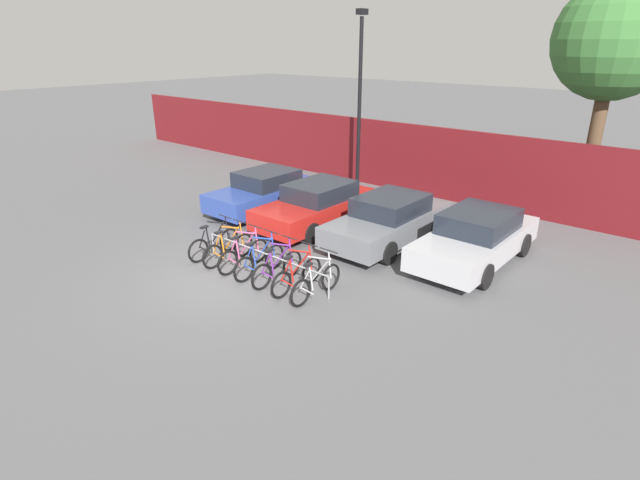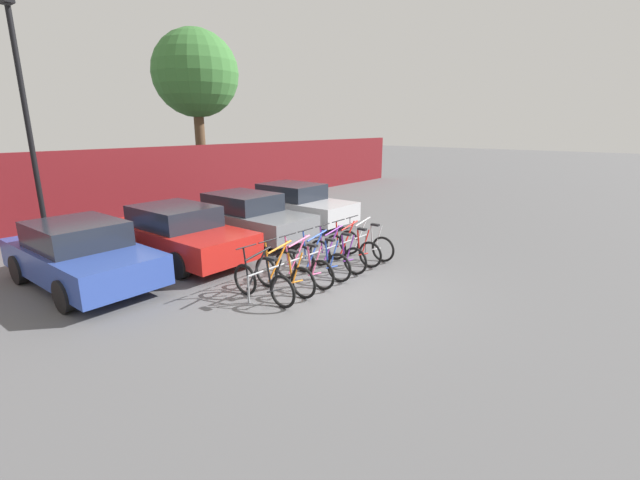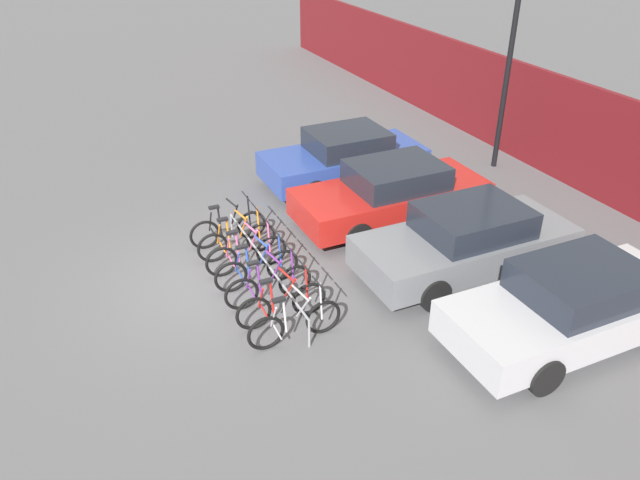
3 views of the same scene
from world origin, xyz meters
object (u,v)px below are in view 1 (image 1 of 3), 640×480
at_px(bicycle_blue, 260,261).
at_px(lamp_post, 360,95).
at_px(bicycle_pink, 244,255).
at_px(bicycle_black, 214,243).
at_px(car_grey, 389,220).
at_px(bicycle_orange, 228,249).
at_px(bicycle_red, 297,275).
at_px(bicycle_silver, 316,283).
at_px(car_blue, 266,191).
at_px(car_red, 318,205).
at_px(bicycle_purple, 277,268).
at_px(car_silver, 476,238).
at_px(tree_behind_hoarding, 614,41).
at_px(bike_rack, 265,255).

relative_size(bicycle_blue, lamp_post, 0.26).
bearing_deg(lamp_post, bicycle_pink, -74.33).
height_order(bicycle_black, car_grey, car_grey).
bearing_deg(bicycle_blue, bicycle_orange, 176.54).
xyz_separation_m(bicycle_red, bicycle_silver, (0.60, 0.00, 0.00)).
xyz_separation_m(bicycle_silver, car_grey, (-0.63, 3.94, 0.31)).
xyz_separation_m(car_blue, car_red, (2.38, 0.01, 0.00)).
relative_size(bicycle_purple, car_red, 0.39).
bearing_deg(car_silver, lamp_post, 150.59).
relative_size(car_blue, car_red, 0.94).
bearing_deg(tree_behind_hoarding, car_red, -130.33).
xyz_separation_m(bicycle_orange, bicycle_red, (2.48, 0.00, 0.00)).
distance_m(bicycle_silver, car_grey, 4.01).
bearing_deg(bicycle_pink, bicycle_blue, -1.75).
distance_m(bicycle_red, car_blue, 6.15).
bearing_deg(car_blue, bike_rack, -44.20).
height_order(car_blue, lamp_post, lamp_post).
bearing_deg(car_blue, car_silver, 4.24).
xyz_separation_m(bicycle_red, car_blue, (-4.89, 3.70, 0.31)).
bearing_deg(bicycle_silver, bicycle_purple, 177.53).
distance_m(car_red, car_grey, 2.50).
height_order(bicycle_black, bicycle_blue, same).
xyz_separation_m(bicycle_silver, lamp_post, (-4.71, 7.97, 3.26)).
height_order(bike_rack, tree_behind_hoarding, tree_behind_hoarding).
xyz_separation_m(car_silver, tree_behind_hoarding, (0.98, 6.52, 4.80)).
height_order(lamp_post, tree_behind_hoarding, tree_behind_hoarding).
bearing_deg(car_blue, bicycle_blue, -45.67).
height_order(bicycle_blue, bicycle_silver, same).
distance_m(bicycle_purple, bicycle_silver, 1.25).
bearing_deg(bicycle_silver, car_grey, 96.64).
xyz_separation_m(car_blue, tree_behind_hoarding, (8.37, 7.07, 4.80)).
height_order(bicycle_orange, tree_behind_hoarding, tree_behind_hoarding).
bearing_deg(bicycle_red, lamp_post, 121.11).
relative_size(bicycle_pink, car_blue, 0.41).
distance_m(bicycle_blue, bicycle_purple, 0.63).
xyz_separation_m(bicycle_orange, bicycle_purple, (1.83, 0.00, 0.00)).
bearing_deg(bicycle_orange, bicycle_black, -178.79).
bearing_deg(bicycle_silver, tree_behind_hoarding, 72.61).
bearing_deg(bicycle_silver, bicycle_pink, 177.53).
relative_size(bike_rack, car_blue, 1.02).
distance_m(bicycle_blue, tree_behind_hoarding, 12.84).
relative_size(bicycle_red, tree_behind_hoarding, 0.23).
bearing_deg(bicycle_blue, lamp_post, 106.13).
relative_size(bike_rack, car_silver, 0.96).
relative_size(car_silver, tree_behind_hoarding, 0.60).
xyz_separation_m(bicycle_pink, lamp_post, (-2.24, 7.97, 3.26)).
bearing_deg(bicycle_silver, bicycle_blue, 177.53).
distance_m(car_grey, lamp_post, 6.45).
bearing_deg(bicycle_purple, bicycle_silver, -1.19).
xyz_separation_m(car_red, car_silver, (5.01, 0.54, -0.00)).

